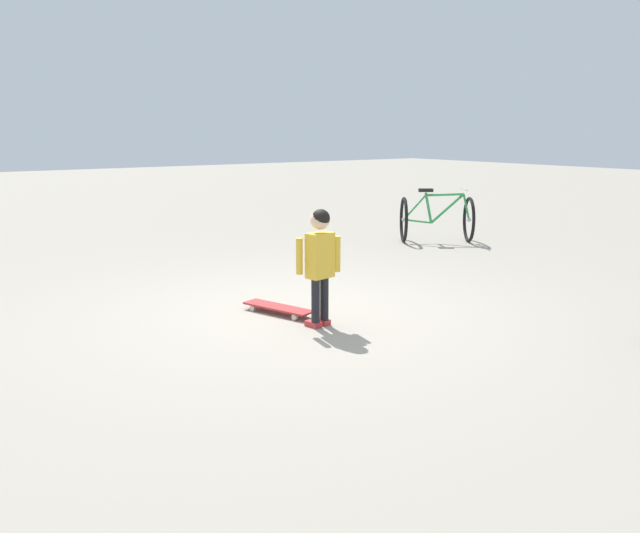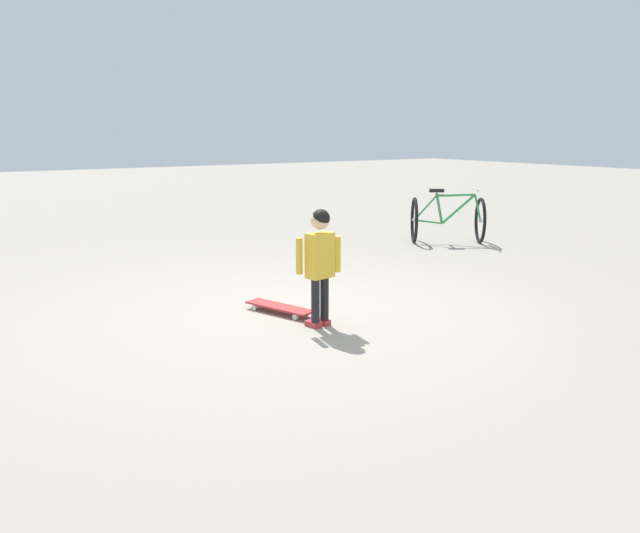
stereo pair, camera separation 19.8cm
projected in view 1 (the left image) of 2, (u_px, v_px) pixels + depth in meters
name	position (u px, v px, depth m)	size (l,w,h in m)	color
ground_plane	(302.00, 312.00, 6.28)	(50.00, 50.00, 0.00)	#9E9384
child_person	(320.00, 255.00, 5.70)	(0.39, 0.21, 1.06)	black
skateboard	(278.00, 308.00, 6.22)	(0.41, 0.77, 0.07)	#B22D2D
bicycle_mid	(436.00, 218.00, 10.14)	(1.28, 1.20, 0.85)	black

